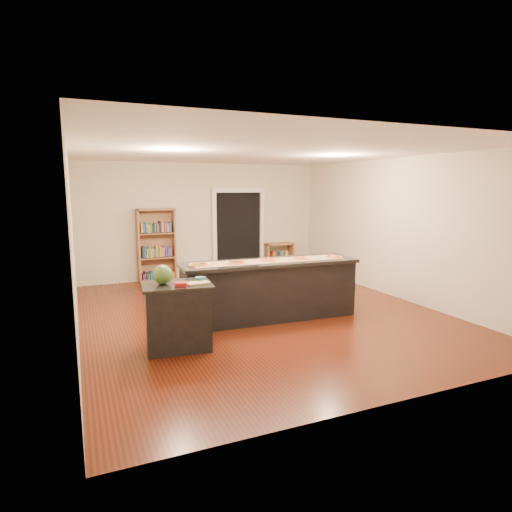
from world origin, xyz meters
name	(u,v)px	position (x,y,z in m)	size (l,w,h in m)	color
room	(261,235)	(0.00, 0.00, 1.40)	(6.00, 7.00, 2.80)	beige
doorway	(238,228)	(0.90, 3.46, 1.20)	(1.40, 0.09, 2.21)	black
kitchen_island	(269,289)	(0.02, -0.33, 0.50)	(3.01, 0.81, 0.99)	black
side_counter	(178,316)	(-1.73, -1.11, 0.46)	(0.93, 0.68, 0.92)	black
bookshelf	(157,246)	(-1.21, 3.30, 0.87)	(0.87, 0.31, 1.73)	#976A49
low_shelf	(278,257)	(1.96, 3.28, 0.39)	(0.77, 0.33, 0.77)	#976A49
waste_bin	(198,273)	(-0.27, 3.20, 0.16)	(0.22, 0.22, 0.32)	#68C3E9
kraft_paper	(269,261)	(0.02, -0.33, 0.99)	(2.61, 0.47, 0.00)	#906B4A
watermelon	(163,275)	(-1.90, -1.05, 1.05)	(0.26, 0.26, 0.26)	#144214
cutting_board	(198,283)	(-1.46, -1.22, 0.93)	(0.30, 0.20, 0.02)	tan
package_red	(181,284)	(-1.71, -1.29, 0.95)	(0.16, 0.11, 0.06)	maroon
package_teal	(200,279)	(-1.39, -1.07, 0.95)	(0.15, 0.15, 0.06)	#195966
pizza_a	(199,265)	(-1.18, -0.28, 1.01)	(0.35, 0.35, 0.02)	#DB9E54
pizza_b	(236,263)	(-0.58, -0.32, 1.01)	(0.33, 0.33, 0.02)	#DB9E54
pizza_c	(268,260)	(0.02, -0.28, 1.01)	(0.30, 0.30, 0.02)	#DB9E54
pizza_d	(301,258)	(0.62, -0.33, 1.01)	(0.31, 0.31, 0.02)	#DB9E54
pizza_e	(333,257)	(1.22, -0.43, 1.01)	(0.30, 0.30, 0.02)	#DB9E54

